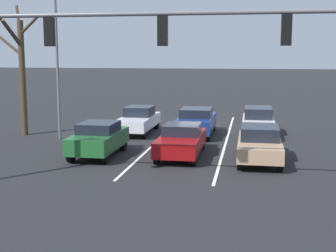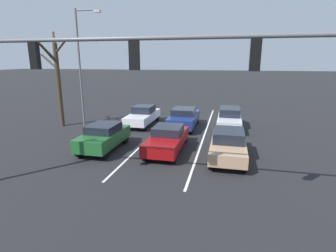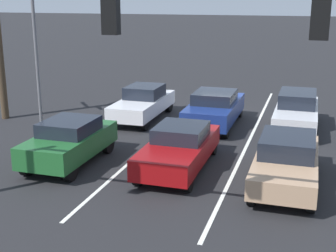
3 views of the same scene
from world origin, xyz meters
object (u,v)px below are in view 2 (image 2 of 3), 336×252
at_px(car_darkgreen_rightlane_front, 104,136).
at_px(car_white_rightlane_second, 143,115).
at_px(car_maroon_midlane_front, 167,139).
at_px(car_tan_leftlane_front, 228,144).
at_px(bare_tree_near, 57,78).
at_px(street_lamp_right_shoulder, 82,64).
at_px(car_silver_leftlane_second, 229,118).
at_px(traffic_signal_gantry, 76,71).
at_px(car_navy_midlane_second, 184,118).

bearing_deg(car_darkgreen_rightlane_front, car_white_rightlane_second, -92.82).
height_order(car_maroon_midlane_front, car_tan_leftlane_front, car_tan_leftlane_front).
height_order(car_darkgreen_rightlane_front, bare_tree_near, bare_tree_near).
distance_m(car_maroon_midlane_front, car_tan_leftlane_front, 3.50).
relative_size(street_lamp_right_shoulder, bare_tree_near, 1.18).
xyz_separation_m(street_lamp_right_shoulder, bare_tree_near, (2.71, -0.80, -1.10)).
xyz_separation_m(car_darkgreen_rightlane_front, car_white_rightlane_second, (-0.32, -6.43, -0.03)).
relative_size(car_tan_leftlane_front, car_silver_leftlane_second, 0.99).
height_order(car_tan_leftlane_front, street_lamp_right_shoulder, street_lamp_right_shoulder).
bearing_deg(traffic_signal_gantry, car_tan_leftlane_front, -135.73).
bearing_deg(car_maroon_midlane_front, street_lamp_right_shoulder, -23.70).
bearing_deg(street_lamp_right_shoulder, car_tan_leftlane_front, 162.02).
bearing_deg(street_lamp_right_shoulder, car_white_rightlane_second, -142.95).
bearing_deg(traffic_signal_gantry, street_lamp_right_shoulder, -60.50).
bearing_deg(street_lamp_right_shoulder, car_navy_midlane_second, -160.03).
height_order(car_navy_midlane_second, street_lamp_right_shoulder, street_lamp_right_shoulder).
relative_size(car_white_rightlane_second, car_silver_leftlane_second, 0.98).
xyz_separation_m(car_maroon_midlane_front, car_tan_leftlane_front, (-3.49, 0.33, 0.04)).
relative_size(car_maroon_midlane_front, street_lamp_right_shoulder, 0.54).
bearing_deg(car_tan_leftlane_front, car_silver_leftlane_second, -90.22).
height_order(car_navy_midlane_second, traffic_signal_gantry, traffic_signal_gantry).
height_order(car_darkgreen_rightlane_front, car_navy_midlane_second, car_navy_midlane_second).
bearing_deg(car_maroon_midlane_front, traffic_signal_gantry, 70.47).
xyz_separation_m(car_maroon_midlane_front, car_silver_leftlane_second, (-3.51, -6.23, 0.07)).
bearing_deg(car_navy_midlane_second, car_darkgreen_rightlane_front, 59.19).
bearing_deg(car_navy_midlane_second, street_lamp_right_shoulder, 19.97).
relative_size(car_maroon_midlane_front, car_tan_leftlane_front, 0.98).
distance_m(street_lamp_right_shoulder, bare_tree_near, 3.03).
xyz_separation_m(car_navy_midlane_second, bare_tree_near, (9.72, 1.75, 3.04)).
bearing_deg(car_silver_leftlane_second, car_navy_midlane_second, 9.99).
height_order(car_maroon_midlane_front, traffic_signal_gantry, traffic_signal_gantry).
bearing_deg(bare_tree_near, street_lamp_right_shoulder, 163.63).
xyz_separation_m(car_maroon_midlane_front, traffic_signal_gantry, (2.02, 5.70, 4.08)).
bearing_deg(car_navy_midlane_second, car_maroon_midlane_front, 89.76).
distance_m(car_darkgreen_rightlane_front, car_navy_midlane_second, 7.30).
bearing_deg(car_white_rightlane_second, car_navy_midlane_second, 177.32).
xyz_separation_m(car_maroon_midlane_front, car_navy_midlane_second, (-0.02, -5.61, 0.07)).
bearing_deg(car_tan_leftlane_front, bare_tree_near, -17.65).
distance_m(car_silver_leftlane_second, street_lamp_right_shoulder, 11.72).
height_order(car_tan_leftlane_front, car_darkgreen_rightlane_front, car_darkgreen_rightlane_front).
height_order(car_maroon_midlane_front, bare_tree_near, bare_tree_near).
distance_m(traffic_signal_gantry, street_lamp_right_shoulder, 10.08).
bearing_deg(car_silver_leftlane_second, bare_tree_near, 10.16).
xyz_separation_m(car_darkgreen_rightlane_front, car_navy_midlane_second, (-3.74, -6.27, -0.01)).
bearing_deg(car_tan_leftlane_front, car_white_rightlane_second, -41.56).
bearing_deg(car_darkgreen_rightlane_front, car_silver_leftlane_second, -136.39).
bearing_deg(bare_tree_near, car_white_rightlane_second, -163.11).
xyz_separation_m(car_darkgreen_rightlane_front, car_silver_leftlane_second, (-7.23, -6.89, -0.01)).
bearing_deg(car_maroon_midlane_front, car_white_rightlane_second, -59.51).
bearing_deg(car_navy_midlane_second, car_white_rightlane_second, -2.68).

